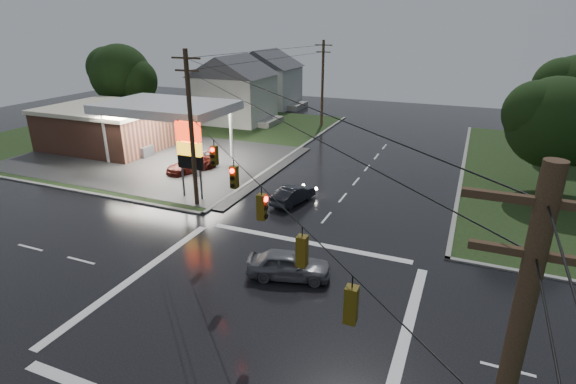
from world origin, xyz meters
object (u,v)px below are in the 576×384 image
at_px(car_north, 293,195).
at_px(tree_nw_behind, 122,75).
at_px(car_crossing, 289,265).
at_px(house_far, 266,78).
at_px(utility_pole_n, 322,83).
at_px(gas_station, 118,124).
at_px(car_pump, 191,164).
at_px(utility_pole_nw, 191,128).
at_px(house_near, 234,88).
at_px(pylon_sign, 189,147).
at_px(tree_ne_near, 556,123).

bearing_deg(car_north, tree_nw_behind, -15.72).
distance_m(car_north, car_crossing, 10.32).
bearing_deg(house_far, utility_pole_n, -38.77).
xyz_separation_m(gas_station, utility_pole_n, (16.18, 18.30, 2.92)).
distance_m(car_north, car_pump, 11.63).
bearing_deg(utility_pole_nw, tree_nw_behind, 139.90).
height_order(house_near, tree_nw_behind, tree_nw_behind).
bearing_deg(pylon_sign, tree_nw_behind, 140.13).
relative_size(utility_pole_nw, utility_pole_n, 1.05).
bearing_deg(pylon_sign, gas_station, 148.78).
xyz_separation_m(tree_nw_behind, tree_ne_near, (47.98, -8.00, -0.62)).
bearing_deg(tree_nw_behind, car_north, -29.55).
height_order(utility_pole_nw, car_north, utility_pole_nw).
bearing_deg(pylon_sign, utility_pole_nw, -45.00).
relative_size(gas_station, car_north, 6.51).
relative_size(pylon_sign, car_north, 1.49).
bearing_deg(house_far, pylon_sign, -73.02).
bearing_deg(house_near, tree_nw_behind, -155.02).
height_order(pylon_sign, car_pump, pylon_sign).
bearing_deg(gas_station, house_near, 73.83).
height_order(utility_pole_n, house_far, utility_pole_n).
xyz_separation_m(house_far, car_pump, (7.68, -32.10, -3.72)).
xyz_separation_m(pylon_sign, house_near, (-10.45, 25.50, 0.39)).
xyz_separation_m(pylon_sign, tree_nw_behind, (-23.34, 19.49, 2.17)).
height_order(tree_nw_behind, tree_ne_near, tree_nw_behind).
height_order(utility_pole_nw, car_pump, utility_pole_nw).
height_order(tree_ne_near, car_crossing, tree_ne_near).
distance_m(house_near, car_crossing, 39.61).
height_order(utility_pole_n, tree_nw_behind, utility_pole_n).
xyz_separation_m(utility_pole_nw, utility_pole_n, (0.00, 28.50, -0.25)).
bearing_deg(pylon_sign, utility_pole_n, 87.92).
bearing_deg(car_pump, pylon_sign, -30.81).
xyz_separation_m(house_near, car_north, (17.83, -23.42, -3.74)).
bearing_deg(tree_nw_behind, house_near, 24.98).
bearing_deg(tree_ne_near, car_north, -151.39).
bearing_deg(house_near, car_crossing, -56.98).
relative_size(utility_pole_n, house_near, 0.95).
xyz_separation_m(house_near, house_far, (-1.00, 12.00, 0.00)).
bearing_deg(utility_pole_n, car_north, -75.92).
bearing_deg(car_pump, car_north, 7.68).
bearing_deg(pylon_sign, car_north, 15.72).
distance_m(gas_station, car_crossing, 31.17).
bearing_deg(utility_pole_n, pylon_sign, -92.08).
bearing_deg(car_north, gas_station, -3.69).
distance_m(utility_pole_nw, house_far, 40.48).
height_order(gas_station, utility_pole_nw, utility_pole_nw).
relative_size(gas_station, car_pump, 5.55).
height_order(utility_pole_nw, house_far, utility_pole_nw).
relative_size(utility_pole_nw, house_near, 1.00).
bearing_deg(utility_pole_n, house_far, 141.23).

